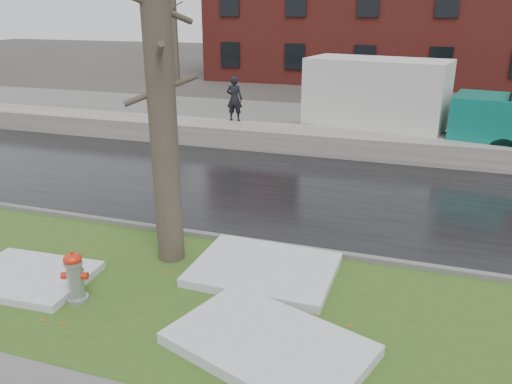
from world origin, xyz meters
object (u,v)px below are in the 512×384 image
(box_truck, at_px, (403,103))
(worker, at_px, (234,99))
(fire_hydrant, at_px, (75,275))
(tree, at_px, (161,94))

(box_truck, distance_m, worker, 6.04)
(worker, bearing_deg, fire_hydrant, 93.11)
(box_truck, height_order, worker, box_truck)
(tree, distance_m, box_truck, 10.98)
(fire_hydrant, relative_size, box_truck, 0.10)
(fire_hydrant, height_order, tree, tree)
(fire_hydrant, distance_m, box_truck, 12.97)
(fire_hydrant, xyz_separation_m, worker, (-1.33, 11.27, 1.04))
(worker, bearing_deg, tree, 99.17)
(fire_hydrant, distance_m, worker, 11.40)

